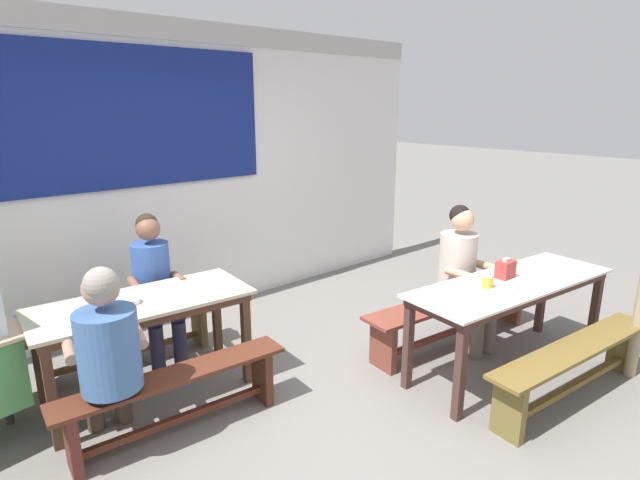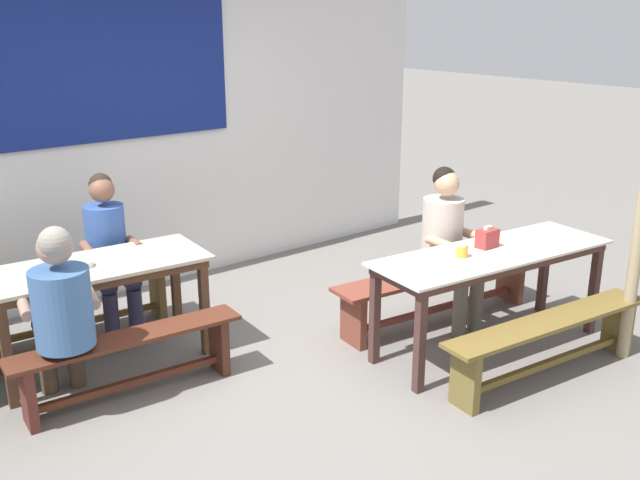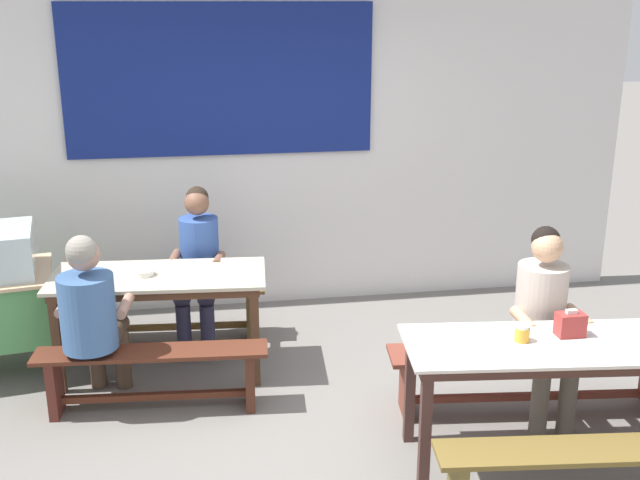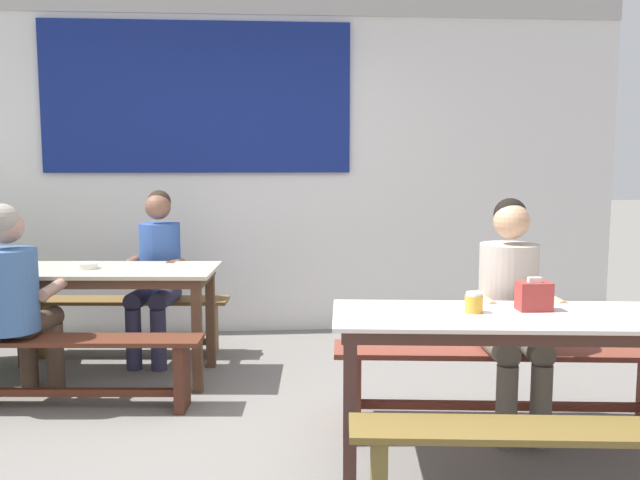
% 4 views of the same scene
% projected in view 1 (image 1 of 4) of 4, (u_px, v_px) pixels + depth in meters
% --- Properties ---
extents(ground_plane, '(40.00, 40.00, 0.00)m').
position_uv_depth(ground_plane, '(352.00, 409.00, 3.59)').
color(ground_plane, slate).
extents(backdrop_wall, '(6.28, 0.23, 2.86)m').
position_uv_depth(backdrop_wall, '(181.00, 166.00, 4.94)').
color(backdrop_wall, silver).
rests_on(backdrop_wall, ground_plane).
extents(dining_table_far, '(1.56, 0.76, 0.76)m').
position_uv_depth(dining_table_far, '(143.00, 311.00, 3.60)').
color(dining_table_far, beige).
rests_on(dining_table_far, ground_plane).
extents(dining_table_near, '(1.95, 0.82, 0.76)m').
position_uv_depth(dining_table_near, '(512.00, 290.00, 3.97)').
color(dining_table_near, silver).
rests_on(dining_table_near, ground_plane).
extents(bench_far_back, '(1.52, 0.39, 0.43)m').
position_uv_depth(bench_far_back, '(126.00, 332.00, 4.14)').
color(bench_far_back, brown).
rests_on(bench_far_back, ground_plane).
extents(bench_far_front, '(1.53, 0.37, 0.43)m').
position_uv_depth(bench_far_front, '(177.00, 394.00, 3.26)').
color(bench_far_front, '#512618').
rests_on(bench_far_front, ground_plane).
extents(bench_near_back, '(1.92, 0.52, 0.43)m').
position_uv_depth(bench_near_back, '(453.00, 311.00, 4.52)').
color(bench_near_back, brown).
rests_on(bench_near_back, ground_plane).
extents(bench_near_front, '(1.77, 0.45, 0.43)m').
position_uv_depth(bench_near_front, '(574.00, 363.00, 3.63)').
color(bench_near_front, brown).
rests_on(bench_near_front, ground_plane).
extents(person_right_near_table, '(0.44, 0.53, 1.27)m').
position_uv_depth(person_right_near_table, '(463.00, 269.00, 4.37)').
color(person_right_near_table, '#6B6355').
rests_on(person_right_near_table, ground_plane).
extents(person_center_facing, '(0.46, 0.58, 1.25)m').
position_uv_depth(person_center_facing, '(155.00, 282.00, 4.11)').
color(person_center_facing, '#33324F').
rests_on(person_center_facing, ground_plane).
extents(person_left_back_turned, '(0.51, 0.60, 1.23)m').
position_uv_depth(person_left_back_turned, '(107.00, 348.00, 2.99)').
color(person_left_back_turned, '#49382A').
rests_on(person_left_back_turned, ground_plane).
extents(tissue_box, '(0.16, 0.10, 0.16)m').
position_uv_depth(tissue_box, '(505.00, 269.00, 4.01)').
color(tissue_box, '#9E312F').
rests_on(tissue_box, dining_table_near).
extents(condiment_jar, '(0.09, 0.09, 0.10)m').
position_uv_depth(condiment_jar, '(487.00, 281.00, 3.81)').
color(condiment_jar, gold).
rests_on(condiment_jar, dining_table_near).
extents(soup_bowl, '(0.15, 0.15, 0.04)m').
position_uv_depth(soup_bowl, '(129.00, 301.00, 3.50)').
color(soup_bowl, silver).
rests_on(soup_bowl, dining_table_far).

